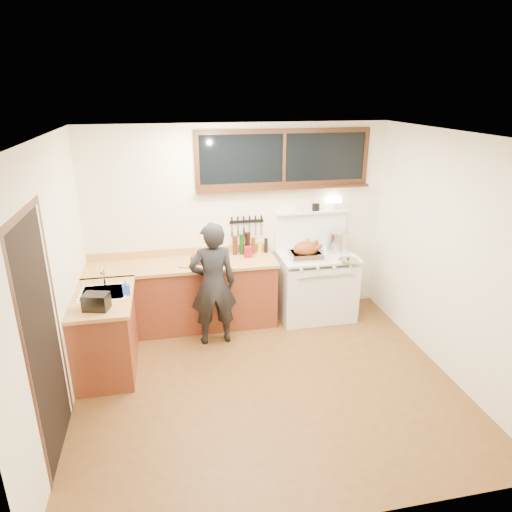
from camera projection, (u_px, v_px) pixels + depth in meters
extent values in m
cube|color=brown|center=(267.00, 383.00, 4.95)|extent=(4.00, 3.50, 0.02)
cube|color=white|center=(239.00, 223.00, 6.13)|extent=(4.00, 0.05, 2.60)
cube|color=white|center=(331.00, 375.00, 2.87)|extent=(4.00, 0.05, 2.60)
cube|color=white|center=(50.00, 288.00, 4.12)|extent=(0.05, 3.50, 2.60)
cube|color=white|center=(452.00, 257.00, 4.88)|extent=(0.05, 3.50, 2.60)
cube|color=white|center=(270.00, 133.00, 4.04)|extent=(4.00, 3.50, 0.05)
cube|color=maroon|center=(184.00, 296.00, 5.99)|extent=(2.40, 0.60, 0.86)
cube|color=tan|center=(182.00, 265.00, 5.82)|extent=(2.44, 0.64, 0.04)
cube|color=tan|center=(180.00, 252.00, 6.07)|extent=(2.40, 0.03, 0.10)
sphere|color=#B78C38|center=(99.00, 293.00, 5.45)|extent=(0.03, 0.03, 0.03)
sphere|color=#B78C38|center=(142.00, 289.00, 5.54)|extent=(0.03, 0.03, 0.03)
sphere|color=#B78C38|center=(184.00, 286.00, 5.64)|extent=(0.03, 0.03, 0.03)
sphere|color=#B78C38|center=(224.00, 283.00, 5.73)|extent=(0.03, 0.03, 0.03)
sphere|color=#B78C38|center=(259.00, 280.00, 5.81)|extent=(0.03, 0.03, 0.03)
cube|color=maroon|center=(106.00, 334.00, 5.06)|extent=(0.60, 1.05, 0.86)
cube|color=tan|center=(102.00, 298.00, 4.91)|extent=(0.64, 1.09, 0.04)
cube|color=white|center=(104.00, 298.00, 4.99)|extent=(0.45, 0.40, 0.14)
cube|color=white|center=(103.00, 293.00, 4.97)|extent=(0.50, 0.45, 0.01)
cylinder|color=silver|center=(104.00, 277.00, 5.09)|extent=(0.02, 0.02, 0.24)
cylinder|color=silver|center=(102.00, 270.00, 4.98)|extent=(0.02, 0.18, 0.02)
cube|color=white|center=(315.00, 288.00, 6.28)|extent=(1.00, 0.70, 0.82)
cube|color=white|center=(317.00, 256.00, 6.12)|extent=(1.02, 0.72, 0.03)
cube|color=white|center=(324.00, 291.00, 5.94)|extent=(0.88, 0.02, 0.46)
cylinder|color=silver|center=(326.00, 276.00, 5.83)|extent=(0.75, 0.02, 0.02)
cylinder|color=white|center=(301.00, 270.00, 5.74)|extent=(0.04, 0.03, 0.04)
cylinder|color=white|center=(318.00, 269.00, 5.78)|extent=(0.04, 0.03, 0.04)
cylinder|color=white|center=(334.00, 267.00, 5.82)|extent=(0.04, 0.03, 0.04)
cylinder|color=white|center=(350.00, 266.00, 5.86)|extent=(0.04, 0.03, 0.04)
cube|color=white|center=(311.00, 230.00, 6.32)|extent=(1.00, 0.05, 0.50)
cube|color=white|center=(312.00, 212.00, 6.20)|extent=(1.00, 0.12, 0.03)
cylinder|color=white|center=(333.00, 206.00, 6.24)|extent=(0.11, 0.11, 0.11)
cube|color=#FFE5B2|center=(334.00, 200.00, 6.20)|extent=(0.20, 0.10, 0.07)
cube|color=black|center=(316.00, 207.00, 6.19)|extent=(0.09, 0.05, 0.10)
cylinder|color=white|center=(299.00, 208.00, 6.15)|extent=(0.04, 0.04, 0.09)
cylinder|color=white|center=(295.00, 209.00, 6.14)|extent=(0.04, 0.04, 0.09)
cube|color=black|center=(284.00, 158.00, 5.91)|extent=(2.20, 0.01, 0.62)
cube|color=black|center=(285.00, 131.00, 5.79)|extent=(2.32, 0.04, 0.06)
cube|color=black|center=(283.00, 184.00, 6.03)|extent=(2.32, 0.04, 0.06)
cube|color=black|center=(197.00, 160.00, 5.70)|extent=(0.06, 0.04, 0.62)
cube|color=black|center=(365.00, 156.00, 6.12)|extent=(0.06, 0.04, 0.62)
cube|color=black|center=(284.00, 158.00, 5.91)|extent=(0.04, 0.04, 0.62)
cube|color=black|center=(284.00, 188.00, 6.00)|extent=(2.32, 0.13, 0.03)
cube|color=black|center=(45.00, 343.00, 3.71)|extent=(0.01, 0.86, 2.10)
cube|color=black|center=(30.00, 378.00, 3.27)|extent=(0.01, 0.07, 2.10)
cube|color=black|center=(57.00, 316.00, 4.16)|extent=(0.01, 0.07, 2.10)
cube|color=black|center=(22.00, 214.00, 3.34)|extent=(0.01, 1.04, 0.07)
cube|color=black|center=(246.00, 221.00, 6.11)|extent=(0.46, 0.02, 0.04)
cube|color=silver|center=(232.00, 231.00, 6.10)|extent=(0.02, 0.00, 0.18)
cube|color=black|center=(232.00, 220.00, 6.05)|extent=(0.02, 0.02, 0.10)
cube|color=silver|center=(238.00, 230.00, 6.11)|extent=(0.02, 0.00, 0.18)
cube|color=black|center=(238.00, 220.00, 6.06)|extent=(0.02, 0.02, 0.10)
cube|color=silver|center=(244.00, 230.00, 6.13)|extent=(0.02, 0.00, 0.18)
cube|color=black|center=(244.00, 220.00, 6.08)|extent=(0.02, 0.02, 0.10)
cube|color=silver|center=(250.00, 229.00, 6.14)|extent=(0.03, 0.00, 0.18)
cube|color=black|center=(250.00, 219.00, 6.09)|extent=(0.02, 0.02, 0.10)
cube|color=silver|center=(255.00, 229.00, 6.16)|extent=(0.03, 0.00, 0.18)
cube|color=black|center=(255.00, 219.00, 6.11)|extent=(0.02, 0.02, 0.10)
cube|color=silver|center=(261.00, 229.00, 6.17)|extent=(0.03, 0.00, 0.18)
cube|color=black|center=(261.00, 219.00, 6.12)|extent=(0.02, 0.02, 0.10)
imported|color=black|center=(213.00, 284.00, 5.49)|extent=(0.58, 0.40, 1.55)
imported|color=blue|center=(126.00, 287.00, 4.91)|extent=(0.09, 0.09, 0.17)
cube|color=black|center=(96.00, 302.00, 4.57)|extent=(0.28, 0.23, 0.17)
cube|color=tan|center=(200.00, 264.00, 5.77)|extent=(0.54, 0.49, 0.02)
ellipsoid|color=brown|center=(199.00, 259.00, 5.75)|extent=(0.29, 0.26, 0.14)
sphere|color=brown|center=(208.00, 255.00, 5.81)|extent=(0.06, 0.06, 0.06)
sphere|color=brown|center=(208.00, 258.00, 5.71)|extent=(0.06, 0.06, 0.06)
cube|color=silver|center=(305.00, 255.00, 5.94)|extent=(0.42, 0.32, 0.10)
cube|color=#3F3F42|center=(305.00, 253.00, 5.93)|extent=(0.37, 0.27, 0.03)
torus|color=silver|center=(289.00, 253.00, 5.88)|extent=(0.02, 0.10, 0.10)
torus|color=silver|center=(322.00, 251.00, 5.96)|extent=(0.02, 0.10, 0.10)
ellipsoid|color=brown|center=(306.00, 249.00, 5.91)|extent=(0.33, 0.25, 0.21)
cylinder|color=brown|center=(316.00, 249.00, 5.85)|extent=(0.12, 0.05, 0.09)
sphere|color=brown|center=(320.00, 246.00, 5.85)|extent=(0.06, 0.06, 0.06)
cylinder|color=brown|center=(312.00, 245.00, 6.00)|extent=(0.12, 0.05, 0.09)
sphere|color=brown|center=(317.00, 242.00, 6.00)|extent=(0.06, 0.06, 0.06)
cylinder|color=silver|center=(338.00, 242.00, 6.19)|extent=(0.32, 0.32, 0.28)
cylinder|color=silver|center=(312.00, 247.00, 6.21)|extent=(0.19, 0.19, 0.13)
cylinder|color=black|center=(309.00, 240.00, 6.30)|extent=(0.03, 0.18, 0.02)
cylinder|color=silver|center=(348.00, 260.00, 5.89)|extent=(0.31, 0.31, 0.02)
sphere|color=black|center=(348.00, 259.00, 5.89)|extent=(0.03, 0.03, 0.03)
cube|color=maroon|center=(248.00, 252.00, 6.00)|extent=(0.10, 0.08, 0.15)
cylinder|color=white|center=(235.00, 248.00, 6.14)|extent=(0.08, 0.08, 0.15)
cylinder|color=black|center=(235.00, 245.00, 6.08)|extent=(0.07, 0.07, 0.26)
cylinder|color=black|center=(242.00, 244.00, 6.09)|extent=(0.06, 0.06, 0.28)
cylinder|color=black|center=(248.00, 243.00, 6.10)|extent=(0.07, 0.07, 0.30)
cylinder|color=black|center=(253.00, 246.00, 6.13)|extent=(0.06, 0.06, 0.22)
cylinder|color=black|center=(260.00, 246.00, 6.16)|extent=(0.06, 0.06, 0.18)
cylinder|color=black|center=(266.00, 245.00, 6.17)|extent=(0.05, 0.05, 0.20)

